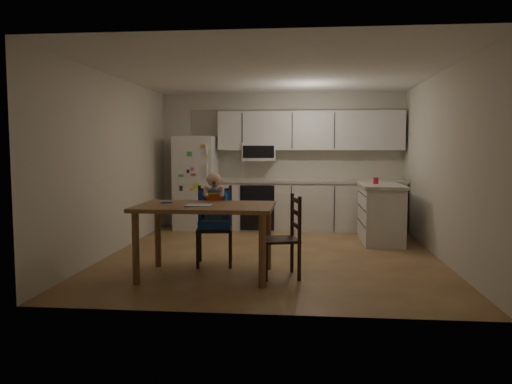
{
  "coord_description": "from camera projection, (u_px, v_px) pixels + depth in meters",
  "views": [
    {
      "loc": [
        0.43,
        -6.83,
        1.48
      ],
      "look_at": [
        -0.17,
        -0.63,
        0.94
      ],
      "focal_mm": 35.0,
      "sensor_mm": 36.0,
      "label": 1
    }
  ],
  "objects": [
    {
      "name": "room",
      "position": [
        275.0,
        164.0,
        7.31
      ],
      "size": [
        4.52,
        5.01,
        2.51
      ],
      "color": "brown",
      "rests_on": "ground"
    },
    {
      "name": "refrigerator",
      "position": [
        196.0,
        183.0,
        9.15
      ],
      "size": [
        0.72,
        0.7,
        1.7
      ],
      "primitive_type": "cube",
      "color": "silver",
      "rests_on": "ground"
    },
    {
      "name": "kitchen_run",
      "position": [
        308.0,
        182.0,
        9.04
      ],
      "size": [
        3.37,
        0.62,
        2.15
      ],
      "color": "silver",
      "rests_on": "ground"
    },
    {
      "name": "kitchen_island",
      "position": [
        381.0,
        213.0,
        7.91
      ],
      "size": [
        0.65,
        1.24,
        0.92
      ],
      "color": "silver",
      "rests_on": "ground"
    },
    {
      "name": "red_cup",
      "position": [
        376.0,
        181.0,
        7.93
      ],
      "size": [
        0.08,
        0.08,
        0.1
      ],
      "primitive_type": "cylinder",
      "color": "red",
      "rests_on": "kitchen_island"
    },
    {
      "name": "dining_table",
      "position": [
        206.0,
        214.0,
        5.73
      ],
      "size": [
        1.56,
        1.0,
        0.84
      ],
      "color": "brown",
      "rests_on": "ground"
    },
    {
      "name": "napkin",
      "position": [
        199.0,
        205.0,
        5.62
      ],
      "size": [
        0.28,
        0.24,
        0.01
      ],
      "primitive_type": "cube",
      "color": "#AAAAAE",
      "rests_on": "dining_table"
    },
    {
      "name": "toddler_spoon",
      "position": [
        165.0,
        203.0,
        5.88
      ],
      "size": [
        0.12,
        0.06,
        0.02
      ],
      "primitive_type": "cylinder",
      "rotation": [
        0.0,
        1.57,
        0.35
      ],
      "color": "blue",
      "rests_on": "dining_table"
    },
    {
      "name": "chair_booster",
      "position": [
        215.0,
        209.0,
        6.35
      ],
      "size": [
        0.5,
        0.5,
        1.18
      ],
      "rotation": [
        0.0,
        0.0,
        0.13
      ],
      "color": "black",
      "rests_on": "ground"
    },
    {
      "name": "chair_side",
      "position": [
        288.0,
        231.0,
        5.73
      ],
      "size": [
        0.51,
        0.51,
        0.95
      ],
      "rotation": [
        0.0,
        0.0,
        -1.33
      ],
      "color": "black",
      "rests_on": "ground"
    }
  ]
}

